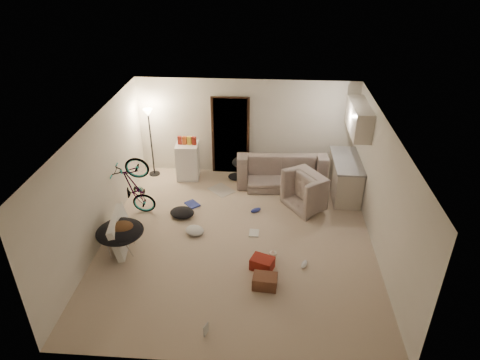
# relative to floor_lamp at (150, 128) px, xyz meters

# --- Properties ---
(floor) EXTENTS (5.50, 6.00, 0.02)m
(floor) POSITION_rel_floor_lamp_xyz_m (2.40, -2.65, -1.32)
(floor) COLOR beige
(floor) RESTS_ON ground
(ceiling) EXTENTS (5.50, 6.00, 0.02)m
(ceiling) POSITION_rel_floor_lamp_xyz_m (2.40, -2.65, 1.20)
(ceiling) COLOR white
(ceiling) RESTS_ON wall_back
(wall_back) EXTENTS (5.50, 0.02, 2.50)m
(wall_back) POSITION_rel_floor_lamp_xyz_m (2.40, 0.36, -0.06)
(wall_back) COLOR silver
(wall_back) RESTS_ON floor
(wall_front) EXTENTS (5.50, 0.02, 2.50)m
(wall_front) POSITION_rel_floor_lamp_xyz_m (2.40, -5.66, -0.06)
(wall_front) COLOR silver
(wall_front) RESTS_ON floor
(wall_left) EXTENTS (0.02, 6.00, 2.50)m
(wall_left) POSITION_rel_floor_lamp_xyz_m (-0.36, -2.65, -0.06)
(wall_left) COLOR silver
(wall_left) RESTS_ON floor
(wall_right) EXTENTS (0.02, 6.00, 2.50)m
(wall_right) POSITION_rel_floor_lamp_xyz_m (5.16, -2.65, -0.06)
(wall_right) COLOR silver
(wall_right) RESTS_ON floor
(doorway) EXTENTS (0.85, 0.10, 2.04)m
(doorway) POSITION_rel_floor_lamp_xyz_m (2.00, 0.32, -0.29)
(doorway) COLOR black
(doorway) RESTS_ON floor
(door_trim) EXTENTS (0.97, 0.04, 2.10)m
(door_trim) POSITION_rel_floor_lamp_xyz_m (2.00, 0.29, -0.29)
(door_trim) COLOR black
(door_trim) RESTS_ON floor
(floor_lamp) EXTENTS (0.28, 0.28, 1.81)m
(floor_lamp) POSITION_rel_floor_lamp_xyz_m (0.00, 0.00, 0.00)
(floor_lamp) COLOR black
(floor_lamp) RESTS_ON floor
(kitchen_counter) EXTENTS (0.60, 1.50, 0.88)m
(kitchen_counter) POSITION_rel_floor_lamp_xyz_m (4.83, -0.65, -0.87)
(kitchen_counter) COLOR beige
(kitchen_counter) RESTS_ON floor
(counter_top) EXTENTS (0.64, 1.54, 0.04)m
(counter_top) POSITION_rel_floor_lamp_xyz_m (4.83, -0.65, -0.41)
(counter_top) COLOR gray
(counter_top) RESTS_ON kitchen_counter
(kitchen_uppers) EXTENTS (0.38, 1.40, 0.65)m
(kitchen_uppers) POSITION_rel_floor_lamp_xyz_m (4.96, -0.65, 0.64)
(kitchen_uppers) COLOR beige
(kitchen_uppers) RESTS_ON wall_right
(sofa) EXTENTS (2.25, 0.99, 0.64)m
(sofa) POSITION_rel_floor_lamp_xyz_m (3.31, -0.20, -0.99)
(sofa) COLOR #3E463E
(sofa) RESTS_ON floor
(armchair) EXTENTS (1.27, 1.31, 0.65)m
(armchair) POSITION_rel_floor_lamp_xyz_m (4.09, -1.18, -0.98)
(armchair) COLOR #3E463E
(armchair) RESTS_ON floor
(bicycle) EXTENTS (1.52, 0.68, 0.87)m
(bicycle) POSITION_rel_floor_lamp_xyz_m (0.10, -1.89, -0.91)
(bicycle) COLOR black
(bicycle) RESTS_ON floor
(book_asset) EXTENTS (0.24, 0.22, 0.02)m
(book_asset) POSITION_rel_floor_lamp_xyz_m (2.07, -5.20, -1.30)
(book_asset) COLOR maroon
(book_asset) RESTS_ON floor
(mini_fridge) EXTENTS (0.58, 0.58, 0.94)m
(mini_fridge) POSITION_rel_floor_lamp_xyz_m (0.93, -0.10, -0.84)
(mini_fridge) COLOR white
(mini_fridge) RESTS_ON floor
(snack_box_0) EXTENTS (0.10, 0.07, 0.30)m
(snack_box_0) POSITION_rel_floor_lamp_xyz_m (0.76, -0.10, -0.31)
(snack_box_0) COLOR maroon
(snack_box_0) RESTS_ON mini_fridge
(snack_box_1) EXTENTS (0.11, 0.08, 0.30)m
(snack_box_1) POSITION_rel_floor_lamp_xyz_m (0.88, -0.10, -0.31)
(snack_box_1) COLOR #B84817
(snack_box_1) RESTS_ON mini_fridge
(snack_box_2) EXTENTS (0.11, 0.08, 0.30)m
(snack_box_2) POSITION_rel_floor_lamp_xyz_m (1.00, -0.10, -0.31)
(snack_box_2) COLOR yellow
(snack_box_2) RESTS_ON mini_fridge
(snack_box_3) EXTENTS (0.11, 0.09, 0.30)m
(snack_box_3) POSITION_rel_floor_lamp_xyz_m (1.12, -0.10, -0.31)
(snack_box_3) COLOR maroon
(snack_box_3) RESTS_ON mini_fridge
(saucer_chair) EXTENTS (0.92, 0.92, 0.65)m
(saucer_chair) POSITION_rel_floor_lamp_xyz_m (0.16, -3.20, -0.92)
(saucer_chair) COLOR silver
(saucer_chair) RESTS_ON floor
(hoodie) EXTENTS (0.58, 0.52, 0.22)m
(hoodie) POSITION_rel_floor_lamp_xyz_m (0.21, -3.23, -0.72)
(hoodie) COLOR #4A2E19
(hoodie) RESTS_ON saucer_chair
(sofa_drape) EXTENTS (0.64, 0.56, 0.28)m
(sofa_drape) POSITION_rel_floor_lamp_xyz_m (2.36, -0.20, -0.77)
(sofa_drape) COLOR black
(sofa_drape) RESTS_ON sofa
(tv_box) EXTENTS (0.41, 1.09, 0.71)m
(tv_box) POSITION_rel_floor_lamp_xyz_m (0.10, -3.05, -0.96)
(tv_box) COLOR silver
(tv_box) RESTS_ON floor
(drink_case_a) EXTENTS (0.45, 0.34, 0.24)m
(drink_case_a) POSITION_rel_floor_lamp_xyz_m (2.99, -4.01, -1.18)
(drink_case_a) COLOR brown
(drink_case_a) RESTS_ON floor
(drink_case_b) EXTENTS (0.49, 0.43, 0.24)m
(drink_case_b) POSITION_rel_floor_lamp_xyz_m (2.93, -3.53, -1.19)
(drink_case_b) COLOR maroon
(drink_case_b) RESTS_ON floor
(juicer) EXTENTS (0.14, 0.14, 0.21)m
(juicer) POSITION_rel_floor_lamp_xyz_m (3.13, -3.23, -1.22)
(juicer) COLOR white
(juicer) RESTS_ON floor
(newspaper) EXTENTS (0.74, 0.74, 0.01)m
(newspaper) POSITION_rel_floor_lamp_xyz_m (1.85, -0.70, -1.30)
(newspaper) COLOR #B3ACA5
(newspaper) RESTS_ON floor
(book_blue) EXTENTS (0.41, 0.41, 0.03)m
(book_blue) POSITION_rel_floor_lamp_xyz_m (1.25, -1.42, -1.29)
(book_blue) COLOR #293695
(book_blue) RESTS_ON floor
(book_white) EXTENTS (0.21, 0.27, 0.02)m
(book_white) POSITION_rel_floor_lamp_xyz_m (2.74, -2.44, -1.29)
(book_white) COLOR silver
(book_white) RESTS_ON floor
(shoe_0) EXTENTS (0.27, 0.23, 0.10)m
(shoe_0) POSITION_rel_floor_lamp_xyz_m (2.74, -1.61, -1.26)
(shoe_0) COLOR #293695
(shoe_0) RESTS_ON floor
(shoe_1) EXTENTS (0.32, 0.25, 0.11)m
(shoe_1) POSITION_rel_floor_lamp_xyz_m (2.66, -0.10, -1.25)
(shoe_1) COLOR slate
(shoe_1) RESTS_ON floor
(shoe_4) EXTENTS (0.18, 0.26, 0.09)m
(shoe_4) POSITION_rel_floor_lamp_xyz_m (3.73, -3.41, -1.26)
(shoe_4) COLOR white
(shoe_4) RESTS_ON floor
(clothes_lump_a) EXTENTS (0.64, 0.59, 0.17)m
(clothes_lump_a) POSITION_rel_floor_lamp_xyz_m (1.10, -1.89, -1.22)
(clothes_lump_a) COLOR black
(clothes_lump_a) RESTS_ON floor
(clothes_lump_b) EXTENTS (0.44, 0.38, 0.13)m
(clothes_lump_b) POSITION_rel_floor_lamp_xyz_m (2.17, -0.10, -1.24)
(clothes_lump_b) COLOR black
(clothes_lump_b) RESTS_ON floor
(clothes_lump_c) EXTENTS (0.54, 0.52, 0.13)m
(clothes_lump_c) POSITION_rel_floor_lamp_xyz_m (1.48, -2.51, -1.24)
(clothes_lump_c) COLOR silver
(clothes_lump_c) RESTS_ON floor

